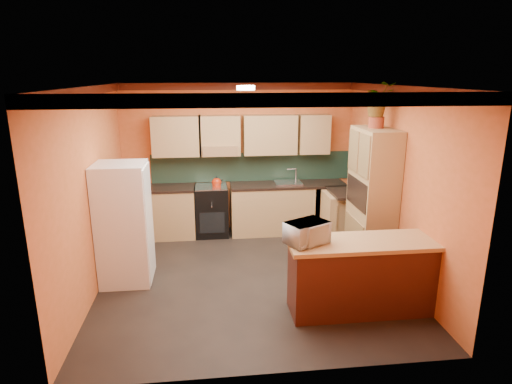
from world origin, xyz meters
TOP-DOWN VIEW (x-y plane):
  - room_shell at (0.02, 0.28)m, footprint 4.24×4.24m
  - base_cabinets_back at (0.10, 1.80)m, footprint 3.65×0.60m
  - countertop_back at (0.10, 1.80)m, footprint 3.65×0.62m
  - stove at (-0.53, 1.80)m, footprint 0.58×0.58m
  - kettle at (-0.43, 1.75)m, footprint 0.20×0.20m
  - sink at (0.87, 1.80)m, footprint 0.48×0.40m
  - base_cabinets_right at (1.80, 1.15)m, footprint 0.60×0.80m
  - countertop_right at (1.80, 1.15)m, footprint 0.62×0.80m
  - fridge at (-1.75, 0.10)m, footprint 0.68×0.66m
  - pantry at (1.85, 0.25)m, footprint 0.48×0.90m
  - fern_pot at (1.85, 0.30)m, footprint 0.22×0.22m
  - fern at (1.85, 0.30)m, footprint 0.46×0.41m
  - breakfast_bar at (1.29, -1.06)m, footprint 1.80×0.55m
  - bar_top at (1.29, -1.06)m, footprint 1.90×0.65m
  - microwave at (0.55, -1.06)m, footprint 0.57×0.51m

SIDE VIEW (x-z plane):
  - base_cabinets_back at x=0.10m, z-range 0.00..0.88m
  - base_cabinets_right at x=1.80m, z-range 0.00..0.88m
  - breakfast_bar at x=1.29m, z-range 0.00..0.88m
  - stove at x=-0.53m, z-range 0.00..0.91m
  - fridge at x=-1.75m, z-range 0.00..1.70m
  - countertop_back at x=0.10m, z-range 0.88..0.92m
  - countertop_right at x=1.80m, z-range 0.88..0.92m
  - bar_top at x=1.29m, z-range 0.88..0.93m
  - sink at x=0.87m, z-range 0.92..0.95m
  - kettle at x=-0.43m, z-range 0.91..1.09m
  - pantry at x=1.85m, z-range 0.00..2.10m
  - microwave at x=0.55m, z-range 0.93..1.19m
  - room_shell at x=0.02m, z-range 0.73..3.45m
  - fern_pot at x=1.85m, z-range 2.10..2.26m
  - fern at x=1.85m, z-range 2.26..2.74m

